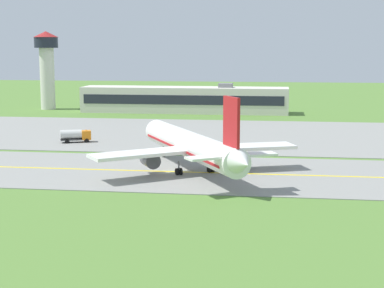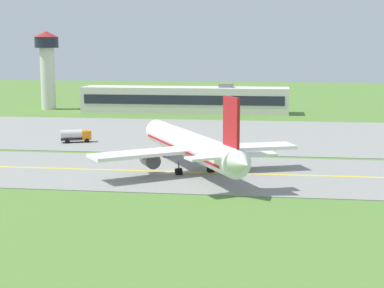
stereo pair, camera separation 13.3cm
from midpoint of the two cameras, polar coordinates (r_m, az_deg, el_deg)
The scene contains 8 objects.
ground_plane at distance 94.48m, azimuth -2.06°, elevation -2.63°, with size 500.00×500.00×0.00m, color #517A33.
taxiway_strip at distance 94.47m, azimuth -2.06°, elevation -2.60°, with size 240.00×28.00×0.10m, color gray.
apron_pad at distance 134.63m, azimuth 5.23°, elevation 0.85°, with size 140.00×52.00×0.10m, color gray.
taxiway_centreline at distance 94.46m, azimuth -2.06°, elevation -2.57°, with size 220.00×0.60×0.01m, color yellow.
airplane_lead at distance 93.71m, azimuth -0.10°, elevation -0.15°, with size 30.18×36.32×12.70m.
service_truck_baggage at distance 125.29m, azimuth -10.78°, elevation 0.81°, with size 6.33×4.19×2.65m.
terminal_building at distance 180.37m, azimuth -0.71°, elevation 4.13°, with size 60.30×10.47×8.66m.
control_tower at distance 194.56m, azimuth -13.35°, elevation 7.41°, with size 7.60×7.60×23.78m.
Camera 1 is at (15.99, -91.16, 19.02)m, focal length 57.47 mm.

